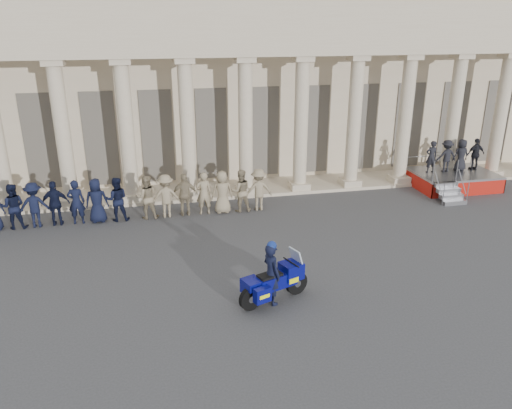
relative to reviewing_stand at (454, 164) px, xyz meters
name	(u,v)px	position (x,y,z in m)	size (l,w,h in m)	color
ground	(254,278)	(-11.45, -7.02, -1.19)	(90.00, 90.00, 0.00)	#39393C
building	(200,81)	(-11.45, 7.72, 3.33)	(40.00, 12.50, 9.00)	#C1AF91
officer_rank	(77,202)	(-17.43, -1.03, -0.27)	(16.28, 0.70, 1.84)	black
reviewing_stand	(454,164)	(0.00, 0.00, 0.00)	(3.83, 3.77, 2.35)	gray
motorcycle	(275,281)	(-11.11, -8.48, -0.54)	(2.24, 1.34, 1.51)	black
rider	(271,273)	(-11.23, -8.53, -0.22)	(0.66, 0.80, 1.97)	black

